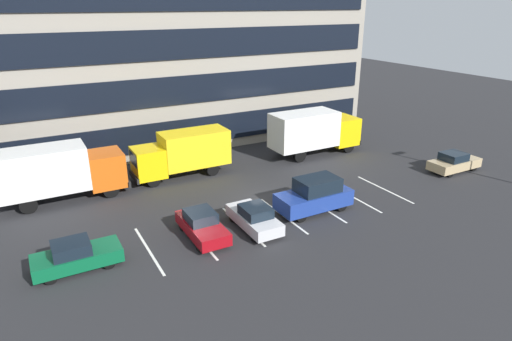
# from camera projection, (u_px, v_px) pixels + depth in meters

# --- Properties ---
(ground_plane) EXTENTS (120.00, 120.00, 0.00)m
(ground_plane) POSITION_uv_depth(u_px,v_px,m) (262.00, 200.00, 29.34)
(ground_plane) COLOR #262628
(office_building) EXTENTS (35.58, 13.73, 21.60)m
(office_building) POSITION_uv_depth(u_px,v_px,m) (165.00, 19.00, 40.15)
(office_building) COLOR gray
(office_building) RESTS_ON ground_plane
(lot_markings) EXTENTS (16.94, 5.40, 0.01)m
(lot_markings) POSITION_uv_depth(u_px,v_px,m) (283.00, 215.00, 27.17)
(lot_markings) COLOR silver
(lot_markings) RESTS_ON ground_plane
(box_truck_yellow_all) EXTENTS (7.24, 2.40, 3.36)m
(box_truck_yellow_all) POSITION_uv_depth(u_px,v_px,m) (183.00, 152.00, 32.72)
(box_truck_yellow_all) COLOR yellow
(box_truck_yellow_all) RESTS_ON ground_plane
(box_truck_yellow) EXTENTS (8.11, 2.69, 3.76)m
(box_truck_yellow) POSITION_uv_depth(u_px,v_px,m) (314.00, 130.00, 37.40)
(box_truck_yellow) COLOR yellow
(box_truck_yellow) RESTS_ON ground_plane
(box_truck_orange) EXTENTS (7.96, 2.63, 3.69)m
(box_truck_orange) POSITION_uv_depth(u_px,v_px,m) (59.00, 171.00, 28.59)
(box_truck_orange) COLOR #D85914
(box_truck_orange) RESTS_ON ground_plane
(sedan_maroon) EXTENTS (1.73, 4.12, 1.48)m
(sedan_maroon) POSITION_uv_depth(u_px,v_px,m) (202.00, 225.00, 24.53)
(sedan_maroon) COLOR maroon
(sedan_maroon) RESTS_ON ground_plane
(sedan_tan) EXTENTS (4.21, 1.76, 1.51)m
(sedan_tan) POSITION_uv_depth(u_px,v_px,m) (454.00, 162.00, 34.09)
(sedan_tan) COLOR tan
(sedan_tan) RESTS_ON ground_plane
(sedan_silver) EXTENTS (1.70, 4.07, 1.46)m
(sedan_silver) POSITION_uv_depth(u_px,v_px,m) (254.00, 218.00, 25.39)
(sedan_silver) COLOR silver
(sedan_silver) RESTS_ON ground_plane
(sedan_forest) EXTENTS (4.15, 1.74, 1.49)m
(sedan_forest) POSITION_uv_depth(u_px,v_px,m) (76.00, 256.00, 21.54)
(sedan_forest) COLOR #0C5933
(sedan_forest) RESTS_ON ground_plane
(suv_navy) EXTENTS (4.78, 2.03, 2.16)m
(suv_navy) POSITION_uv_depth(u_px,v_px,m) (315.00, 195.00, 27.47)
(suv_navy) COLOR navy
(suv_navy) RESTS_ON ground_plane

